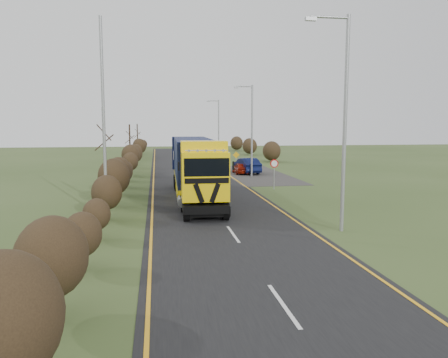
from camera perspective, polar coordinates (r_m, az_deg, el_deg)
ground at (r=23.96m, az=-0.48°, el=-4.93°), size 160.00×160.00×0.00m
road at (r=33.73m, az=-2.95°, el=-1.41°), size 8.00×120.00×0.02m
layby at (r=44.58m, az=4.05°, el=0.65°), size 6.00×18.00×0.02m
lane_markings at (r=33.42m, az=-2.90°, el=-1.46°), size 7.52×116.00×0.01m
hedgerow at (r=31.37m, az=-13.53°, el=0.72°), size 2.24×102.04×6.05m
lorry at (r=29.23m, az=-3.86°, el=1.88°), size 2.89×14.89×4.14m
car_red_hatchback at (r=44.71m, az=2.23°, el=1.42°), size 1.38×3.42×1.16m
car_blue_sedan at (r=45.34m, az=2.95°, el=1.76°), size 2.28×4.98×1.58m
streetlight_near at (r=20.90m, az=15.22°, el=8.19°), size 2.10×0.20×9.89m
streetlight_mid at (r=42.55m, az=3.53°, el=6.85°), size 1.87×0.18×8.78m
streetlight_far at (r=65.03m, az=-0.80°, el=6.87°), size 1.84×0.18×8.65m
left_pole at (r=23.50m, az=-15.44°, el=7.38°), size 0.16×0.16×10.42m
speed_sign at (r=33.98m, az=6.57°, el=1.38°), size 0.65×0.10×2.34m
warning_board at (r=49.30m, az=1.60°, el=2.71°), size 0.77×0.11×2.01m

